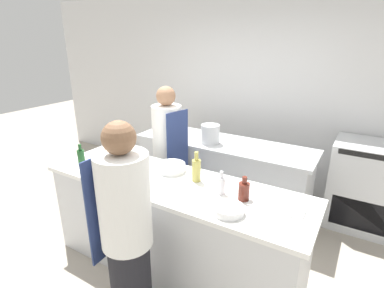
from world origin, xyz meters
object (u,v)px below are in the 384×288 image
object	(u,v)px
bottle_wine	(81,157)
bowl_ceramic_blue	(139,158)
bottle_sauce	(221,185)
bowl_mixing_large	(228,210)
bowl_prep_small	(171,167)
bottle_vinegar	(141,177)
bottle_olive_oil	(244,191)
bottle_cooking_oil	(196,170)
stockpot	(210,134)
chef_at_stove	(168,155)
chef_at_prep_near	(127,235)
oven_range	(368,187)

from	to	relation	value
bottle_wine	bowl_ceramic_blue	distance (m)	0.57
bottle_sauce	bowl_mixing_large	world-z (taller)	bottle_sauce
bowl_prep_small	bowl_ceramic_blue	distance (m)	0.45
bottle_vinegar	bowl_mixing_large	world-z (taller)	bottle_vinegar
bottle_olive_oil	bottle_cooking_oil	bearing A→B (deg)	169.01
bottle_vinegar	stockpot	distance (m)	1.33
chef_at_stove	bottle_vinegar	bearing A→B (deg)	34.88
bottle_cooking_oil	bottle_olive_oil	bearing A→B (deg)	-10.99
bowl_mixing_large	bowl_prep_small	bearing A→B (deg)	153.58
stockpot	bowl_ceramic_blue	bearing A→B (deg)	-113.30
chef_at_prep_near	chef_at_stove	distance (m)	1.54
bottle_cooking_oil	bottle_vinegar	bearing A→B (deg)	-133.97
bottle_vinegar	stockpot	xyz separation A→B (m)	(-0.03, 1.33, 0.01)
oven_range	stockpot	size ratio (longest dim) A/B	4.48
bottle_vinegar	bowl_mixing_large	xyz separation A→B (m)	(0.81, 0.02, -0.07)
chef_at_stove	bottle_vinegar	world-z (taller)	chef_at_stove
bottle_wine	stockpot	size ratio (longest dim) A/B	0.95
chef_at_prep_near	stockpot	world-z (taller)	chef_at_prep_near
bowl_prep_small	bottle_wine	bearing A→B (deg)	-158.36
chef_at_stove	bottle_olive_oil	xyz separation A→B (m)	(1.23, -0.68, 0.19)
bowl_ceramic_blue	bottle_vinegar	bearing A→B (deg)	-47.44
chef_at_stove	bottle_vinegar	size ratio (longest dim) A/B	6.52
bottle_vinegar	chef_at_stove	bearing A→B (deg)	112.80
bottle_wine	bowl_mixing_large	size ratio (longest dim) A/B	0.94
oven_range	bottle_cooking_oil	size ratio (longest dim) A/B	3.73
bottle_sauce	stockpot	size ratio (longest dim) A/B	0.87
bottle_olive_oil	bowl_prep_small	xyz separation A→B (m)	(-0.80, 0.15, -0.04)
oven_range	bottle_wine	xyz separation A→B (m)	(-2.55, -1.93, 0.51)
stockpot	bottle_cooking_oil	bearing A→B (deg)	-68.97
oven_range	bowl_ceramic_blue	distance (m)	2.66
bottle_cooking_oil	bowl_prep_small	world-z (taller)	bottle_cooking_oil
bottle_sauce	bowl_prep_small	distance (m)	0.62
bottle_cooking_oil	stockpot	world-z (taller)	bottle_cooking_oil
chef_at_stove	bottle_olive_oil	bearing A→B (deg)	73.02
bottle_vinegar	bottle_cooking_oil	bearing A→B (deg)	46.03
chef_at_prep_near	bowl_ceramic_blue	bearing A→B (deg)	33.55
bottle_olive_oil	bowl_prep_small	size ratio (longest dim) A/B	0.75
bottle_olive_oil	bottle_cooking_oil	distance (m)	0.50
oven_range	stockpot	xyz separation A→B (m)	(-1.75, -0.66, 0.54)
oven_range	chef_at_stove	bearing A→B (deg)	-153.57
chef_at_prep_near	chef_at_stove	size ratio (longest dim) A/B	1.01
bottle_vinegar	bottle_cooking_oil	xyz separation A→B (m)	(0.34, 0.35, 0.01)
chef_at_prep_near	bowl_mixing_large	world-z (taller)	chef_at_prep_near
bottle_sauce	oven_range	bearing A→B (deg)	58.02
chef_at_prep_near	bowl_prep_small	world-z (taller)	chef_at_prep_near
oven_range	bowl_ceramic_blue	bearing A→B (deg)	-144.04
chef_at_stove	bottle_olive_oil	world-z (taller)	chef_at_stove
bottle_sauce	stockpot	distance (m)	1.26
chef_at_prep_near	stockpot	distance (m)	1.82
bowl_prep_small	oven_range	bearing A→B (deg)	43.28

